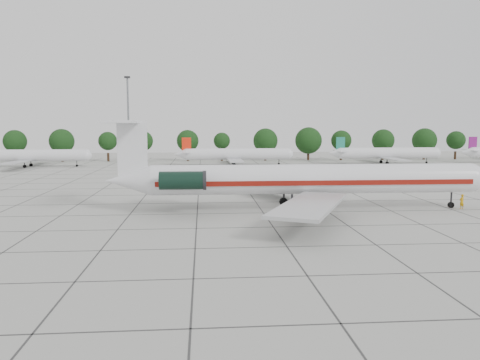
{
  "coord_description": "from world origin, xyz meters",
  "views": [
    {
      "loc": [
        -7.29,
        -55.4,
        10.53
      ],
      "look_at": [
        -2.47,
        4.68,
        3.5
      ],
      "focal_mm": 35.0,
      "sensor_mm": 36.0,
      "label": 1
    }
  ],
  "objects_px": {
    "ground_crew": "(462,202)",
    "bg_airliner_d": "(387,153)",
    "bg_airliner_b": "(31,156)",
    "bg_airliner_c": "(237,154)",
    "floodlight_mast": "(128,113)",
    "main_airliner": "(294,179)"
  },
  "relations": [
    {
      "from": "bg_airliner_b",
      "to": "bg_airliner_c",
      "type": "height_order",
      "value": "same"
    },
    {
      "from": "ground_crew",
      "to": "bg_airliner_c",
      "type": "relative_size",
      "value": 0.07
    },
    {
      "from": "floodlight_mast",
      "to": "ground_crew",
      "type": "bearing_deg",
      "value": -58.71
    },
    {
      "from": "bg_airliner_d",
      "to": "bg_airliner_c",
      "type": "bearing_deg",
      "value": -177.92
    },
    {
      "from": "ground_crew",
      "to": "floodlight_mast",
      "type": "xyz_separation_m",
      "value": [
        -55.48,
        91.27,
        13.34
      ]
    },
    {
      "from": "floodlight_mast",
      "to": "main_airliner",
      "type": "bearing_deg",
      "value": -69.41
    },
    {
      "from": "ground_crew",
      "to": "bg_airliner_d",
      "type": "relative_size",
      "value": 0.07
    },
    {
      "from": "bg_airliner_b",
      "to": "bg_airliner_d",
      "type": "height_order",
      "value": "same"
    },
    {
      "from": "bg_airliner_b",
      "to": "floodlight_mast",
      "type": "relative_size",
      "value": 1.11
    },
    {
      "from": "main_airliner",
      "to": "ground_crew",
      "type": "height_order",
      "value": "main_airliner"
    },
    {
      "from": "ground_crew",
      "to": "bg_airliner_b",
      "type": "distance_m",
      "value": 101.24
    },
    {
      "from": "main_airliner",
      "to": "bg_airliner_b",
      "type": "height_order",
      "value": "main_airliner"
    },
    {
      "from": "bg_airliner_c",
      "to": "bg_airliner_d",
      "type": "bearing_deg",
      "value": 2.08
    },
    {
      "from": "bg_airliner_b",
      "to": "bg_airliner_c",
      "type": "distance_m",
      "value": 52.69
    },
    {
      "from": "main_airliner",
      "to": "ground_crew",
      "type": "relative_size",
      "value": 25.28
    },
    {
      "from": "bg_airliner_b",
      "to": "bg_airliner_d",
      "type": "xyz_separation_m",
      "value": [
        94.57,
        3.0,
        0.0
      ]
    },
    {
      "from": "ground_crew",
      "to": "bg_airliner_b",
      "type": "xyz_separation_m",
      "value": [
        -76.39,
        66.41,
        1.97
      ]
    },
    {
      "from": "main_airliner",
      "to": "bg_airliner_d",
      "type": "relative_size",
      "value": 1.69
    },
    {
      "from": "ground_crew",
      "to": "bg_airliner_d",
      "type": "distance_m",
      "value": 71.78
    },
    {
      "from": "bg_airliner_d",
      "to": "main_airliner",
      "type": "bearing_deg",
      "value": -120.07
    },
    {
      "from": "bg_airliner_c",
      "to": "floodlight_mast",
      "type": "bearing_deg",
      "value": 143.64
    },
    {
      "from": "ground_crew",
      "to": "floodlight_mast",
      "type": "relative_size",
      "value": 0.07
    }
  ]
}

